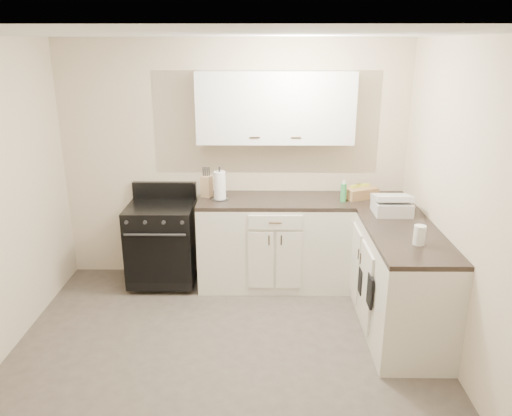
{
  "coord_description": "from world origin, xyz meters",
  "views": [
    {
      "loc": [
        0.28,
        -3.33,
        2.45
      ],
      "look_at": [
        0.24,
        0.85,
        1.06
      ],
      "focal_mm": 35.0,
      "sensor_mm": 36.0,
      "label": 1
    }
  ],
  "objects_px": {
    "wicker_basket": "(360,192)",
    "countertop_grill": "(392,207)",
    "stove": "(162,243)",
    "knife_block": "(207,186)",
    "paper_towel": "(220,186)"
  },
  "relations": [
    {
      "from": "wicker_basket",
      "to": "countertop_grill",
      "type": "height_order",
      "value": "countertop_grill"
    },
    {
      "from": "stove",
      "to": "wicker_basket",
      "type": "xyz_separation_m",
      "value": [
        2.04,
        0.09,
        0.53
      ]
    },
    {
      "from": "knife_block",
      "to": "countertop_grill",
      "type": "relative_size",
      "value": 0.67
    },
    {
      "from": "knife_block",
      "to": "wicker_basket",
      "type": "xyz_separation_m",
      "value": [
        1.57,
        -0.01,
        -0.06
      ]
    },
    {
      "from": "wicker_basket",
      "to": "countertop_grill",
      "type": "xyz_separation_m",
      "value": [
        0.2,
        -0.5,
        0.01
      ]
    },
    {
      "from": "paper_towel",
      "to": "stove",
      "type": "bearing_deg",
      "value": -179.6
    },
    {
      "from": "knife_block",
      "to": "countertop_grill",
      "type": "bearing_deg",
      "value": 6.84
    },
    {
      "from": "paper_towel",
      "to": "wicker_basket",
      "type": "bearing_deg",
      "value": 3.27
    },
    {
      "from": "stove",
      "to": "knife_block",
      "type": "height_order",
      "value": "knife_block"
    },
    {
      "from": "wicker_basket",
      "to": "knife_block",
      "type": "bearing_deg",
      "value": 179.65
    },
    {
      "from": "stove",
      "to": "wicker_basket",
      "type": "relative_size",
      "value": 2.57
    },
    {
      "from": "knife_block",
      "to": "countertop_grill",
      "type": "xyz_separation_m",
      "value": [
        1.77,
        -0.51,
        -0.05
      ]
    },
    {
      "from": "countertop_grill",
      "to": "stove",
      "type": "bearing_deg",
      "value": 169.66
    },
    {
      "from": "knife_block",
      "to": "wicker_basket",
      "type": "distance_m",
      "value": 1.57
    },
    {
      "from": "wicker_basket",
      "to": "countertop_grill",
      "type": "relative_size",
      "value": 0.96
    }
  ]
}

